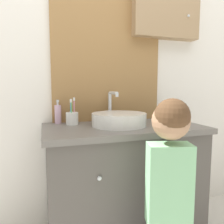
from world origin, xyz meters
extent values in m
cube|color=silver|center=(0.00, 0.63, 1.25)|extent=(3.20, 0.06, 2.50)
cube|color=olive|center=(-0.03, 0.59, 1.38)|extent=(0.83, 0.02, 1.21)
cube|color=#B2C1CC|center=(-0.03, 0.58, 1.38)|extent=(0.77, 0.01, 1.15)
sphere|color=silver|center=(0.60, 0.49, 1.60)|extent=(0.02, 0.02, 0.02)
cube|color=#4C4742|center=(0.00, 0.33, 0.38)|extent=(1.00, 0.51, 0.76)
cube|color=#605B56|center=(0.00, 0.33, 0.78)|extent=(1.04, 0.55, 0.03)
sphere|color=silver|center=(-0.23, 0.06, 0.57)|extent=(0.02, 0.02, 0.02)
sphere|color=silver|center=(0.23, 0.06, 0.57)|extent=(0.02, 0.02, 0.02)
cylinder|color=white|center=(-0.03, 0.34, 0.84)|extent=(0.36, 0.36, 0.08)
cylinder|color=silver|center=(-0.03, 0.34, 0.88)|extent=(0.30, 0.30, 0.01)
cylinder|color=silver|center=(-0.03, 0.54, 0.90)|extent=(0.02, 0.02, 0.21)
cylinder|color=silver|center=(-0.03, 0.46, 1.01)|extent=(0.02, 0.16, 0.02)
cylinder|color=silver|center=(-0.03, 0.38, 1.00)|extent=(0.02, 0.02, 0.02)
sphere|color=white|center=(0.07, 0.54, 0.83)|extent=(0.06, 0.06, 0.06)
cylinder|color=silver|center=(-0.32, 0.48, 0.84)|extent=(0.08, 0.08, 0.08)
cylinder|color=pink|center=(-0.30, 0.48, 0.89)|extent=(0.01, 0.01, 0.17)
cube|color=white|center=(-0.30, 0.48, 0.97)|extent=(0.01, 0.02, 0.02)
cylinder|color=#3884DB|center=(-0.32, 0.50, 0.89)|extent=(0.01, 0.01, 0.16)
cube|color=white|center=(-0.32, 0.50, 0.96)|extent=(0.01, 0.02, 0.02)
cylinder|color=#47B26B|center=(-0.32, 0.46, 0.89)|extent=(0.01, 0.01, 0.16)
cube|color=white|center=(-0.32, 0.46, 0.96)|extent=(0.01, 0.02, 0.02)
cylinder|color=#CCA3BC|center=(-0.41, 0.55, 0.86)|extent=(0.04, 0.04, 0.13)
cylinder|color=silver|center=(-0.41, 0.55, 0.94)|extent=(0.01, 0.01, 0.02)
cube|color=silver|center=(-0.41, 0.54, 0.96)|extent=(0.02, 0.02, 0.02)
cube|color=#7FBC89|center=(0.06, -0.14, 0.58)|extent=(0.23, 0.17, 0.40)
sphere|color=#997051|center=(0.06, -0.14, 0.89)|extent=(0.18, 0.18, 0.18)
sphere|color=#4C331E|center=(0.05, -0.16, 0.92)|extent=(0.16, 0.16, 0.16)
cylinder|color=#7FBC89|center=(0.18, 0.04, 0.71)|extent=(0.13, 0.30, 0.05)
cylinder|color=#8E56B7|center=(0.23, 0.19, 0.75)|extent=(0.02, 0.05, 0.12)
cylinder|color=#4CC670|center=(0.23, 0.14, 0.84)|extent=(0.07, 0.07, 0.09)
camera|label=1|loc=(-0.50, -1.01, 1.05)|focal=35.00mm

